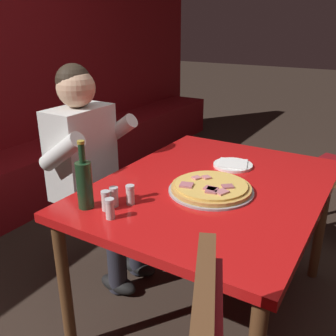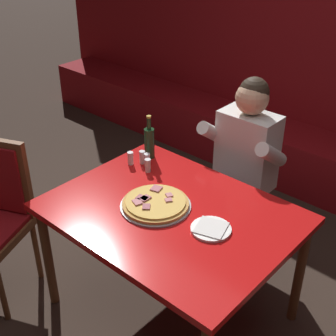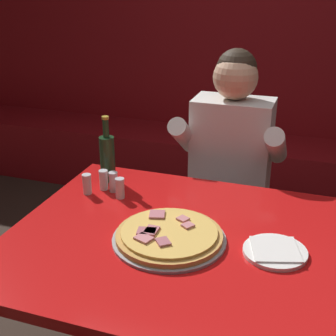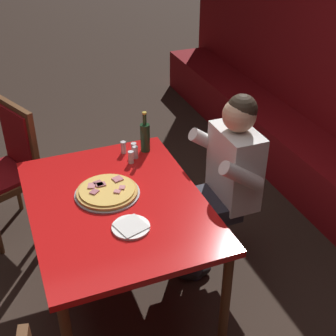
# 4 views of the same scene
# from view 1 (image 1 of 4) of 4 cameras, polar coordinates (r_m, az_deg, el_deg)

# --- Properties ---
(ground_plane) EXTENTS (24.00, 24.00, 0.00)m
(ground_plane) POSITION_cam_1_polar(r_m,az_deg,el_deg) (2.23, 6.00, -20.29)
(ground_plane) COLOR #33261E
(main_dining_table) EXTENTS (1.31, 1.00, 0.75)m
(main_dining_table) POSITION_cam_1_polar(r_m,az_deg,el_deg) (1.85, 6.81, -4.48)
(main_dining_table) COLOR brown
(main_dining_table) RESTS_ON ground_plane
(pizza) EXTENTS (0.39, 0.39, 0.05)m
(pizza) POSITION_cam_1_polar(r_m,az_deg,el_deg) (1.73, 6.57, -3.04)
(pizza) COLOR #9E9EA3
(pizza) RESTS_ON main_dining_table
(plate_white_paper) EXTENTS (0.21, 0.21, 0.02)m
(plate_white_paper) POSITION_cam_1_polar(r_m,az_deg,el_deg) (2.05, 9.86, 0.48)
(plate_white_paper) COLOR white
(plate_white_paper) RESTS_ON main_dining_table
(beer_bottle) EXTENTS (0.07, 0.07, 0.29)m
(beer_bottle) POSITION_cam_1_polar(r_m,az_deg,el_deg) (1.58, -12.62, -2.25)
(beer_bottle) COLOR #19381E
(beer_bottle) RESTS_ON main_dining_table
(shaker_black_pepper) EXTENTS (0.04, 0.04, 0.09)m
(shaker_black_pepper) POSITION_cam_1_polar(r_m,az_deg,el_deg) (1.59, -8.22, -4.49)
(shaker_black_pepper) COLOR silver
(shaker_black_pepper) RESTS_ON main_dining_table
(shaker_red_pepper_flakes) EXTENTS (0.04, 0.04, 0.09)m
(shaker_red_pepper_flakes) POSITION_cam_1_polar(r_m,az_deg,el_deg) (1.56, -9.44, -5.08)
(shaker_red_pepper_flakes) COLOR silver
(shaker_red_pepper_flakes) RESTS_ON main_dining_table
(shaker_parmesan) EXTENTS (0.04, 0.04, 0.09)m
(shaker_parmesan) POSITION_cam_1_polar(r_m,az_deg,el_deg) (1.50, -8.83, -6.29)
(shaker_parmesan) COLOR silver
(shaker_parmesan) RESTS_ON main_dining_table
(shaker_oregano) EXTENTS (0.04, 0.04, 0.09)m
(shaker_oregano) POSITION_cam_1_polar(r_m,az_deg,el_deg) (1.60, -5.76, -4.21)
(shaker_oregano) COLOR silver
(shaker_oregano) RESTS_ON main_dining_table
(diner_seated_blue_shirt) EXTENTS (0.53, 0.53, 1.27)m
(diner_seated_blue_shirt) POSITION_cam_1_polar(r_m,az_deg,el_deg) (2.17, -11.25, 0.16)
(diner_seated_blue_shirt) COLOR black
(diner_seated_blue_shirt) RESTS_ON ground_plane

